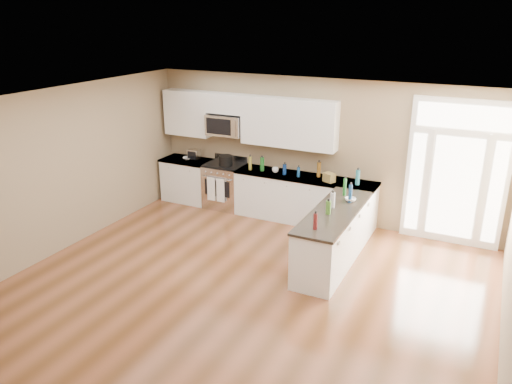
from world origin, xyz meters
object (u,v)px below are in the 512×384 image
Objects in this scene: stockpot at (226,160)px; toaster_oven at (194,154)px; kitchen_range at (225,185)px; peninsula_cabinet at (333,239)px.

stockpot is 0.88m from toaster_oven.
kitchen_range is at bearing 139.22° from stockpot.
kitchen_range is (-2.87, 1.45, 0.04)m from peninsula_cabinet.
peninsula_cabinet is at bearing -26.82° from kitchen_range.
stockpot reaches higher than kitchen_range.
toaster_oven is (-3.67, 1.54, 0.61)m from peninsula_cabinet.
kitchen_range is at bearing 153.18° from peninsula_cabinet.
toaster_oven is (-0.86, 0.15, -0.01)m from stockpot.
stockpot reaches higher than toaster_oven.
stockpot is (-2.80, 1.40, 0.63)m from peninsula_cabinet.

